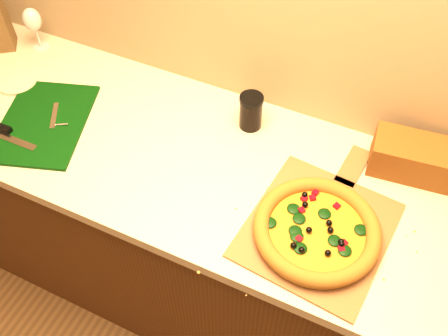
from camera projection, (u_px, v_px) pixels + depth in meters
cabinet at (244, 253)px, 1.89m from camera, size 2.80×0.65×0.86m
countertop at (248, 180)px, 1.54m from camera, size 2.84×0.68×0.04m
pizza_peel at (320, 225)px, 1.40m from camera, size 0.41×0.58×0.01m
pizza at (317, 230)px, 1.36m from camera, size 0.35×0.35×0.05m
cutting_board at (42, 123)px, 1.66m from camera, size 0.38×0.45×0.03m
bottle_cap at (29, 137)px, 1.63m from camera, size 0.03×0.03×0.01m
bread_bag at (441, 164)px, 1.48m from camera, size 0.42×0.18×0.11m
wine_glass at (32, 21)px, 1.84m from camera, size 0.07×0.07×0.17m
dark_jar at (251, 111)px, 1.61m from camera, size 0.08×0.08×0.12m
side_plate at (17, 82)px, 1.79m from camera, size 0.15×0.15×0.01m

